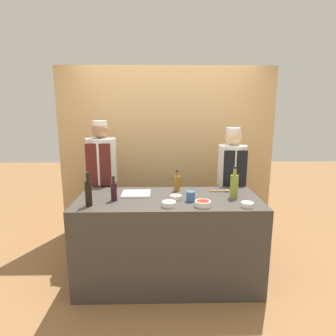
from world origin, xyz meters
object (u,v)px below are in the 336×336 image
(sauce_bowl_brown, at_px, (176,197))
(bottle_amber, at_px, (177,183))
(chef_right, at_px, (231,185))
(bottle_oil, at_px, (234,185))
(bottle_wine, at_px, (114,191))
(sauce_bowl_yellow, at_px, (247,204))
(wooden_spoon, at_px, (222,191))
(sauce_bowl_white, at_px, (169,204))
(bottle_soy, at_px, (88,193))
(cup_blue, at_px, (191,196))
(chef_left, at_px, (103,183))
(cutting_board, at_px, (136,194))
(sauce_bowl_red, at_px, (203,203))

(sauce_bowl_brown, xyz_separation_m, bottle_amber, (0.03, 0.32, 0.07))
(sauce_bowl_brown, bearing_deg, chef_right, 45.15)
(bottle_oil, bearing_deg, bottle_wine, -176.55)
(sauce_bowl_yellow, xyz_separation_m, wooden_spoon, (-0.14, 0.49, -0.01))
(sauce_bowl_white, relative_size, bottle_soy, 0.40)
(bottle_wine, distance_m, cup_blue, 0.77)
(bottle_soy, bearing_deg, sauce_bowl_white, -2.51)
(chef_left, height_order, chef_right, chef_left)
(sauce_bowl_white, bearing_deg, bottle_wine, 160.47)
(bottle_wine, xyz_separation_m, chef_right, (1.37, 0.76, -0.16))
(sauce_bowl_brown, distance_m, wooden_spoon, 0.58)
(sauce_bowl_yellow, relative_size, chef_left, 0.07)
(sauce_bowl_brown, distance_m, cup_blue, 0.15)
(cutting_board, relative_size, bottle_amber, 1.28)
(chef_left, bearing_deg, bottle_amber, -25.04)
(chef_left, relative_size, chef_right, 1.05)
(sauce_bowl_brown, bearing_deg, sauce_bowl_red, -41.50)
(sauce_bowl_brown, relative_size, wooden_spoon, 0.52)
(wooden_spoon, distance_m, chef_right, 0.55)
(bottle_oil, relative_size, chef_left, 0.19)
(sauce_bowl_white, relative_size, cutting_board, 0.44)
(sauce_bowl_yellow, bearing_deg, bottle_soy, 177.64)
(cup_blue, relative_size, chef_left, 0.06)
(sauce_bowl_red, bearing_deg, chef_left, 139.77)
(chef_left, bearing_deg, sauce_bowl_yellow, -32.35)
(sauce_bowl_red, xyz_separation_m, bottle_oil, (0.36, 0.27, 0.10))
(sauce_bowl_brown, xyz_separation_m, bottle_wine, (-0.62, -0.01, 0.07))
(sauce_bowl_brown, xyz_separation_m, sauce_bowl_yellow, (0.66, -0.23, 0.00))
(sauce_bowl_white, distance_m, sauce_bowl_brown, 0.22)
(sauce_bowl_white, height_order, chef_left, chef_left)
(wooden_spoon, bearing_deg, sauce_bowl_white, -142.20)
(sauce_bowl_yellow, distance_m, bottle_wine, 1.30)
(sauce_bowl_brown, distance_m, bottle_soy, 0.86)
(sauce_bowl_brown, bearing_deg, wooden_spoon, 26.39)
(sauce_bowl_yellow, xyz_separation_m, chef_left, (-1.55, 0.98, -0.04))
(sauce_bowl_yellow, relative_size, wooden_spoon, 0.53)
(sauce_bowl_red, bearing_deg, cup_blue, 121.32)
(bottle_wine, xyz_separation_m, bottle_amber, (0.65, 0.33, -0.01))
(cup_blue, bearing_deg, sauce_bowl_yellow, -19.70)
(bottle_amber, bearing_deg, bottle_oil, -24.16)
(bottle_wine, xyz_separation_m, bottle_soy, (-0.21, -0.16, 0.03))
(bottle_soy, bearing_deg, bottle_oil, 9.22)
(bottle_amber, xyz_separation_m, cup_blue, (0.12, -0.37, -0.04))
(bottle_wine, xyz_separation_m, cup_blue, (0.76, -0.04, -0.05))
(bottle_oil, relative_size, bottle_soy, 1.00)
(chef_left, bearing_deg, sauce_bowl_brown, -39.88)
(sauce_bowl_white, xyz_separation_m, cup_blue, (0.22, 0.16, 0.02))
(bottle_wine, relative_size, cup_blue, 2.52)
(cutting_board, bearing_deg, sauce_bowl_brown, -22.45)
(bottle_soy, height_order, wooden_spoon, bottle_soy)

